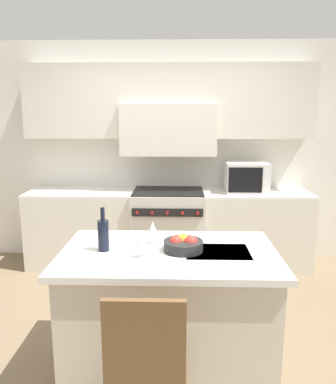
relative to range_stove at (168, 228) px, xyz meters
name	(u,v)px	position (x,y,z in m)	size (l,w,h in m)	color
ground_plane	(163,338)	(0.00, -1.57, -0.47)	(10.00, 10.00, 0.00)	#7A664C
back_cabinetry	(169,134)	(0.00, 0.27, 1.12)	(10.00, 0.46, 2.70)	silver
back_counter	(168,228)	(0.00, 0.02, -0.01)	(3.38, 0.62, 0.92)	silver
range_stove	(168,228)	(0.00, 0.00, 0.00)	(0.86, 0.70, 0.93)	beige
microwave	(246,177)	(0.93, 0.02, 0.63)	(0.49, 0.38, 0.35)	silver
kitchen_island	(169,309)	(0.06, -1.91, -0.01)	(1.50, 0.91, 0.90)	beige
island_chair	(146,370)	(-0.04, -2.69, 0.08)	(0.42, 0.40, 0.99)	brown
wine_bottle	(103,234)	(-0.40, -1.92, 0.55)	(0.08, 0.08, 0.31)	black
wine_glass_near	(141,241)	(-0.12, -2.04, 0.54)	(0.07, 0.07, 0.17)	white
wine_glass_far	(153,228)	(-0.07, -1.75, 0.54)	(0.07, 0.07, 0.17)	white
fruit_bowl	(183,244)	(0.16, -1.90, 0.47)	(0.27, 0.27, 0.11)	black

